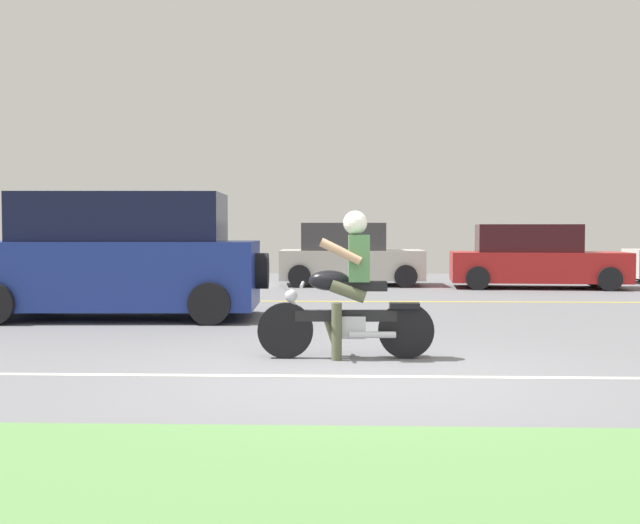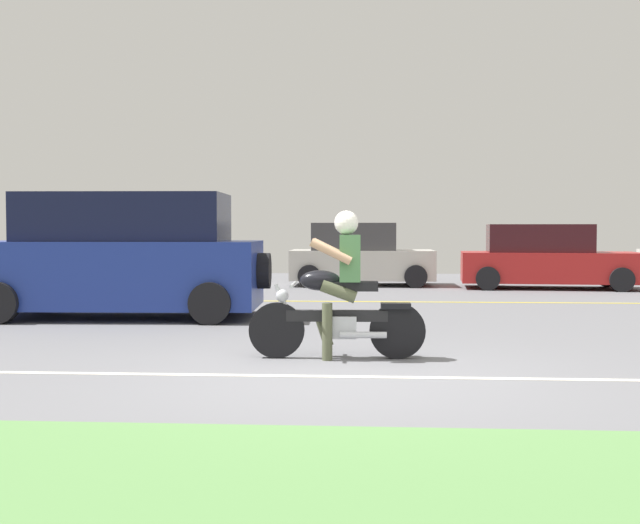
{
  "view_description": "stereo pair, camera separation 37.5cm",
  "coord_description": "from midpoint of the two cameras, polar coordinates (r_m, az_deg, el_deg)",
  "views": [
    {
      "loc": [
        -0.08,
        -7.72,
        1.43
      ],
      "look_at": [
        -0.52,
        4.19,
        0.94
      ],
      "focal_mm": 44.77,
      "sensor_mm": 36.0,
      "label": 1
    },
    {
      "loc": [
        0.29,
        -7.7,
        1.43
      ],
      "look_at": [
        -0.52,
        4.19,
        0.94
      ],
      "focal_mm": 44.77,
      "sensor_mm": 36.0,
      "label": 2
    }
  ],
  "objects": [
    {
      "name": "motorcyclist",
      "position": [
        8.82,
        2.55,
        -2.45
      ],
      "size": [
        1.96,
        0.64,
        1.64
      ],
      "color": "black",
      "rests_on": "ground"
    },
    {
      "name": "parked_car_0",
      "position": [
        21.48,
        -13.9,
        0.49
      ],
      "size": [
        4.42,
        1.96,
        1.63
      ],
      "color": "beige",
      "rests_on": "ground"
    },
    {
      "name": "lane_line_near",
      "position": [
        7.81,
        3.09,
        -8.17
      ],
      "size": [
        50.4,
        0.12,
        0.01
      ],
      "primitive_type": "cube",
      "color": "silver",
      "rests_on": "ground"
    },
    {
      "name": "parked_car_1",
      "position": [
        20.32,
        3.37,
        0.4
      ],
      "size": [
        3.64,
        2.0,
        1.59
      ],
      "color": "beige",
      "rests_on": "ground"
    },
    {
      "name": "parked_car_2",
      "position": [
        20.0,
        16.37,
        0.24
      ],
      "size": [
        4.28,
        2.12,
        1.55
      ],
      "color": "#AD1E1E",
      "rests_on": "ground"
    },
    {
      "name": "suv_nearby",
      "position": [
        13.23,
        -13.15,
        0.31
      ],
      "size": [
        4.71,
        2.24,
        2.01
      ],
      "color": "navy",
      "rests_on": "ground"
    },
    {
      "name": "ground",
      "position": [
        10.8,
        3.32,
        -5.36
      ],
      "size": [
        56.0,
        30.0,
        0.04
      ],
      "primitive_type": "cube",
      "color": "slate"
    },
    {
      "name": "lane_line_far",
      "position": [
        15.77,
        3.5,
        -2.83
      ],
      "size": [
        50.4,
        0.12,
        0.01
      ],
      "primitive_type": "cube",
      "color": "yellow",
      "rests_on": "ground"
    }
  ]
}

